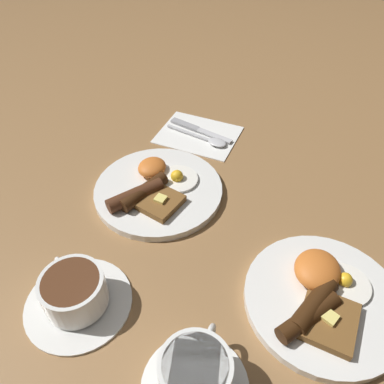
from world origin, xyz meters
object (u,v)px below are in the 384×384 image
at_px(breakfast_plate_near, 157,189).
at_px(spoon, 210,140).
at_px(breakfast_plate_far, 322,297).
at_px(knife, 197,129).
at_px(teacup_far, 195,377).
at_px(teacup_near, 75,294).

xyz_separation_m(breakfast_plate_near, spoon, (-0.21, 0.01, -0.00)).
bearing_deg(breakfast_plate_far, knife, -128.20).
height_order(breakfast_plate_near, breakfast_plate_far, breakfast_plate_far).
bearing_deg(knife, spoon, -23.26).
relative_size(teacup_far, knife, 0.85).
bearing_deg(breakfast_plate_near, teacup_near, 6.61).
height_order(breakfast_plate_far, knife, breakfast_plate_far).
relative_size(teacup_near, teacup_far, 1.15).
bearing_deg(teacup_far, knife, -151.05).
relative_size(breakfast_plate_near, knife, 1.51).
distance_m(breakfast_plate_near, spoon, 0.21).
relative_size(breakfast_plate_far, spoon, 1.52).
bearing_deg(teacup_far, teacup_near, -94.21).
bearing_deg(knife, breakfast_plate_far, -33.99).
xyz_separation_m(teacup_near, teacup_far, (0.02, 0.22, 0.01)).
height_order(breakfast_plate_far, teacup_near, teacup_near).
bearing_deg(spoon, breakfast_plate_far, -37.88).
distance_m(breakfast_plate_near, teacup_far, 0.37).
bearing_deg(spoon, teacup_near, -86.25).
distance_m(breakfast_plate_near, knife, 0.23).
xyz_separation_m(teacup_near, spoon, (-0.47, -0.02, -0.02)).
relative_size(breakfast_plate_near, teacup_far, 1.79).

